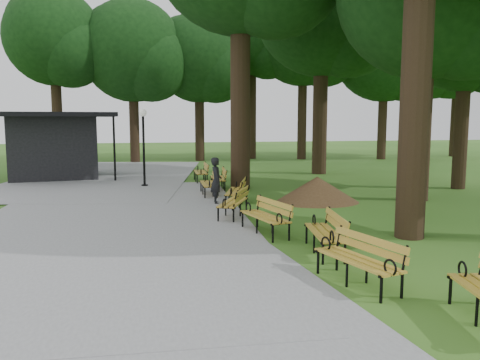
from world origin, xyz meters
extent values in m
plane|color=#31631C|center=(0.00, 0.00, 0.00)|extent=(100.00, 100.00, 0.00)
cube|color=gray|center=(-4.00, 3.00, 0.03)|extent=(12.00, 38.00, 0.06)
imported|color=black|center=(-0.58, 5.32, 0.80)|extent=(0.39, 0.59, 1.59)
cylinder|color=black|center=(-2.99, 10.09, 1.52)|extent=(0.10, 0.10, 3.04)
sphere|color=white|center=(-2.99, 10.09, 3.14)|extent=(0.32, 0.32, 0.32)
cone|color=#47301C|center=(2.91, 5.05, 0.45)|extent=(2.46, 2.46, 0.89)
cylinder|color=black|center=(3.37, -0.20, 4.25)|extent=(0.70, 0.70, 8.51)
cylinder|color=black|center=(6.63, 4.74, 3.35)|extent=(0.60, 0.60, 6.71)
cylinder|color=black|center=(0.92, 8.77, 4.48)|extent=(0.80, 0.80, 8.96)
cylinder|color=black|center=(6.09, 13.51, 3.89)|extent=(0.76, 0.76, 7.78)
sphere|color=black|center=(6.09, 13.51, 8.51)|extent=(6.95, 6.95, 6.95)
cylinder|color=black|center=(9.81, 7.08, 3.01)|extent=(0.56, 0.56, 6.02)
sphere|color=black|center=(9.81, 7.08, 6.59)|extent=(5.26, 5.26, 5.26)
camera|label=1|loc=(-2.86, -10.72, 2.86)|focal=36.18mm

